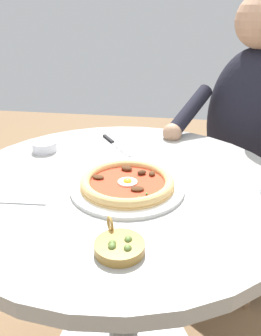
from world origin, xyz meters
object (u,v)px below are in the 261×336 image
object	(u,v)px
diner_person	(240,169)
cafe_chair_diner	(258,161)
steak_knife	(112,142)
dining_table	(122,225)
fork_utensil	(10,202)
ramekin_capers	(45,146)
pizza_on_plate	(127,184)
olive_pan	(119,246)

from	to	relation	value
diner_person	cafe_chair_diner	distance (m)	0.15
steak_knife	diner_person	distance (m)	0.58
dining_table	diner_person	distance (m)	0.66
steak_knife	fork_utensil	bearing A→B (deg)	159.66
ramekin_capers	fork_utensil	distance (m)	0.34
steak_knife	diner_person	size ratio (longest dim) A/B	0.15
pizza_on_plate	olive_pan	bearing A→B (deg)	-174.11
fork_utensil	steak_knife	bearing A→B (deg)	-20.34
pizza_on_plate	steak_knife	xyz separation A→B (m)	(0.33, 0.11, -0.01)
diner_person	cafe_chair_diner	xyz separation A→B (m)	(0.11, -0.09, -0.01)
ramekin_capers	dining_table	bearing A→B (deg)	-119.82
ramekin_capers	steak_knife	bearing A→B (deg)	-62.40
diner_person	dining_table	bearing A→B (deg)	141.83
olive_pan	fork_utensil	bearing A→B (deg)	64.95
dining_table	diner_person	size ratio (longest dim) A/B	0.78
ramekin_capers	olive_pan	size ratio (longest dim) A/B	0.68
fork_utensil	cafe_chair_diner	xyz separation A→B (m)	(0.80, -0.75, -0.19)
steak_knife	fork_utensil	xyz separation A→B (m)	(-0.44, 0.16, -0.00)
dining_table	olive_pan	xyz separation A→B (m)	(-0.31, -0.05, 0.16)
ramekin_capers	olive_pan	world-z (taller)	olive_pan
diner_person	cafe_chair_diner	world-z (taller)	diner_person
pizza_on_plate	steak_knife	distance (m)	0.35
diner_person	cafe_chair_diner	size ratio (longest dim) A/B	1.37
pizza_on_plate	ramekin_capers	world-z (taller)	pizza_on_plate
dining_table	cafe_chair_diner	bearing A→B (deg)	-38.31
diner_person	cafe_chair_diner	bearing A→B (deg)	-38.92
ramekin_capers	olive_pan	distance (m)	0.58
cafe_chair_diner	olive_pan	bearing A→B (deg)	154.42
pizza_on_plate	diner_person	bearing A→B (deg)	-33.74
pizza_on_plate	olive_pan	xyz separation A→B (m)	(-0.25, -0.03, -0.00)
olive_pan	diner_person	xyz separation A→B (m)	(0.83, -0.36, -0.19)
steak_knife	pizza_on_plate	bearing A→B (deg)	-161.64
ramekin_capers	cafe_chair_diner	bearing A→B (deg)	-59.29
dining_table	steak_knife	bearing A→B (deg)	16.87
cafe_chair_diner	steak_knife	bearing A→B (deg)	121.76
diner_person	steak_knife	bearing A→B (deg)	116.68
steak_knife	cafe_chair_diner	size ratio (longest dim) A/B	0.21
cafe_chair_diner	dining_table	bearing A→B (deg)	141.69
steak_knife	diner_person	world-z (taller)	diner_person
steak_knife	cafe_chair_diner	bearing A→B (deg)	-58.24
pizza_on_plate	olive_pan	world-z (taller)	olive_pan
dining_table	ramekin_capers	distance (m)	0.37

